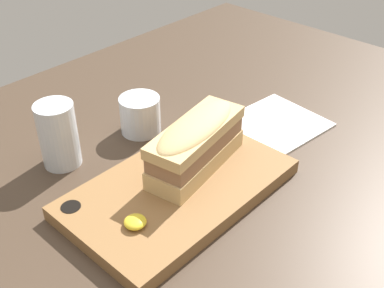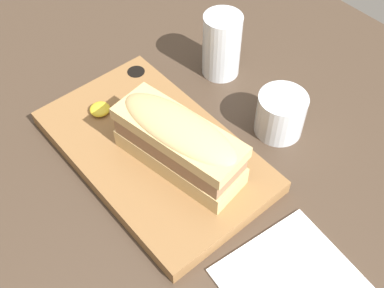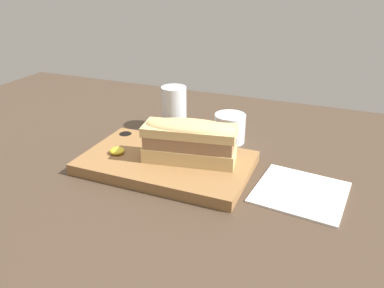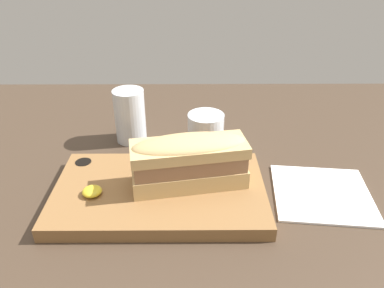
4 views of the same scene
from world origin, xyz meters
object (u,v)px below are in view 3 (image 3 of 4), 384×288
(sandwich, at_px, (190,139))
(napkin, at_px, (300,192))
(water_glass, at_px, (174,111))
(wine_glass, at_px, (230,129))
(serving_board, at_px, (166,163))

(sandwich, height_order, napkin, sandwich)
(water_glass, relative_size, wine_glass, 1.51)
(sandwich, xyz_separation_m, water_glass, (-0.12, 0.19, -0.02))
(serving_board, distance_m, water_glass, 0.22)
(serving_board, relative_size, water_glass, 3.10)
(water_glass, height_order, napkin, water_glass)
(napkin, bearing_deg, water_glass, 150.79)
(serving_board, relative_size, sandwich, 1.78)
(serving_board, xyz_separation_m, napkin, (0.28, 0.01, -0.01))
(sandwich, height_order, wine_glass, sandwich)
(water_glass, height_order, wine_glass, water_glass)
(serving_board, relative_size, napkin, 1.97)
(sandwich, distance_m, wine_glass, 0.18)
(napkin, bearing_deg, wine_glass, 138.12)
(napkin, bearing_deg, sandwich, 179.27)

